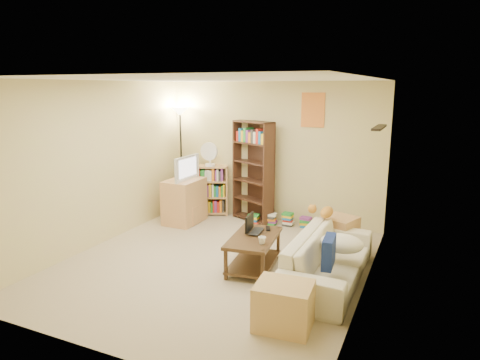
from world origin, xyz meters
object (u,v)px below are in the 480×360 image
Objects in this scene: mug at (262,240)px; tv_stand at (184,201)px; floor_lamp at (180,129)px; television at (183,168)px; laptop at (260,232)px; side_table at (339,234)px; desk_fan at (209,154)px; sofa at (328,259)px; short_bookshelf at (209,190)px; coffee_table at (254,247)px; tabby_cat at (324,212)px; end_cabinet at (284,306)px; tall_bookshelf at (253,169)px.

tv_stand reaches higher than mug.
television is at bearing -55.31° from floor_lamp.
side_table is at bearing -48.47° from laptop.
floor_lamp reaches higher than desk_fan.
sofa is 1.00m from laptop.
short_bookshelf is at bearing -12.28° from television.
mug is 0.24× the size of side_table.
short_bookshelf is (-1.79, 1.83, 0.01)m from laptop.
floor_lamp reaches higher than short_bookshelf.
floor_lamp reaches higher than laptop.
short_bookshelf is 0.71m from desk_fan.
short_bookshelf is at bearing 139.19° from desk_fan.
laptop is 2.33m from television.
laptop is 0.41m from mug.
laptop is at bearing 73.25° from coffee_table.
sofa is 4.50× the size of desk_fan.
end_cabinet is at bearing -87.47° from tabby_cat.
desk_fan is 0.22× the size of floor_lamp.
television is 0.84m from short_bookshelf.
floor_lamp is at bearing 132.86° from coffee_table.
tall_bookshelf is 0.90m from desk_fan.
coffee_table is 2.24m from tall_bookshelf.
laptop is 1.61m from end_cabinet.
coffee_table is at bearing -129.22° from side_table.
floor_lamp is 3.89× the size of side_table.
desk_fan is (-2.45, 1.12, 0.52)m from tabby_cat.
tall_bookshelf reaches higher than laptop.
floor_lamp reaches higher than sofa.
tabby_cat is at bearing 18.61° from sofa.
television reaches higher than coffee_table.
sofa is 1.11× the size of tall_bookshelf.
desk_fan reaches higher than mug.
mug is 0.13× the size of short_bookshelf.
coffee_table is 2.41× the size of desk_fan.
television is 2.93m from side_table.
television is 0.79× the size of short_bookshelf.
tall_bookshelf is 3.48× the size of side_table.
sofa is 1.87× the size of coffee_table.
tabby_cat reaches higher than side_table.
tabby_cat is at bearing -48.77° from short_bookshelf.
tall_bookshelf is at bearing 30.95° from tv_stand.
tv_stand is at bearing -126.09° from tall_bookshelf.
desk_fan is at bearing 124.40° from coffee_table.
tall_bookshelf is 3.67m from end_cabinet.
coffee_table is 1.45× the size of television.
television reaches higher than laptop.
laptop is 2.27m from tv_stand.
television reaches higher than tv_stand.
sofa is at bearing -35.07° from desk_fan.
mug is at bearing -160.18° from laptop.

